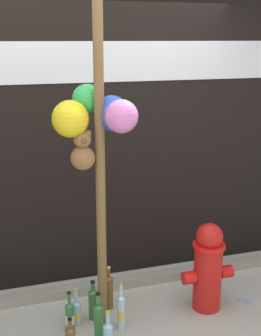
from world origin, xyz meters
TOP-DOWN VIEW (x-y plane):
  - building_wall at (-0.00, 1.31)m, footprint 10.00×0.21m
  - curb_strip at (0.00, 0.94)m, footprint 8.00×0.12m
  - memorial_post at (-0.15, 0.40)m, footprint 0.71×0.48m
  - fire_hydrant at (0.76, 0.40)m, footprint 0.44×0.27m
  - bottle_1 at (-0.22, 0.23)m, footprint 0.07×0.07m
  - bottle_2 at (-0.03, 0.65)m, footprint 0.07×0.07m
  - bottle_3 at (-0.18, 0.10)m, footprint 0.07×0.07m
  - bottle_4 at (-0.19, 0.53)m, footprint 0.07×0.07m
  - bottle_5 at (-0.40, 0.43)m, footprint 0.07×0.07m
  - bottle_6 at (-0.33, 0.49)m, footprint 0.07×0.07m
  - bottle_7 at (-0.02, 0.33)m, footprint 0.06×0.06m
  - litter_1 at (1.12, 0.39)m, footprint 0.12×0.13m

SIDE VIEW (x-z plane):
  - litter_1 at x=1.12m, z-range 0.00..0.01m
  - curb_strip at x=0.00m, z-range 0.00..0.08m
  - bottle_6 at x=-0.33m, z-range -0.05..0.27m
  - bottle_3 at x=-0.18m, z-range -0.04..0.28m
  - bottle_5 at x=-0.40m, z-range -0.04..0.29m
  - bottle_4 at x=-0.19m, z-range -0.03..0.31m
  - bottle_7 at x=-0.02m, z-range -0.05..0.35m
  - bottle_2 at x=-0.03m, z-range -0.03..0.35m
  - bottle_1 at x=-0.22m, z-range -0.03..0.38m
  - fire_hydrant at x=0.76m, z-range 0.00..0.76m
  - building_wall at x=0.00m, z-range 0.00..3.41m
  - memorial_post at x=-0.15m, z-range 0.31..3.26m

